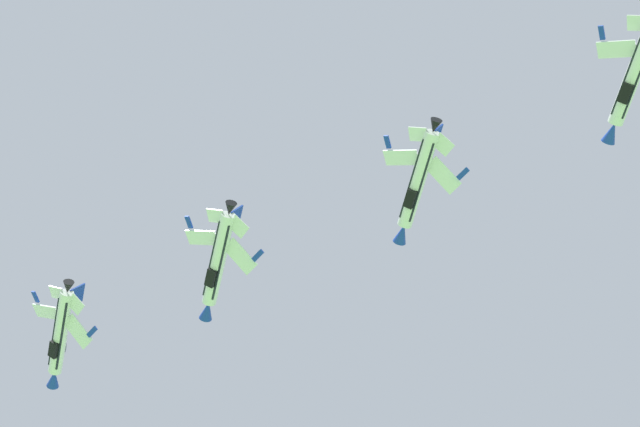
{
  "coord_description": "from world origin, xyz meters",
  "views": [
    {
      "loc": [
        1.37,
        -4.86,
        1.72
      ],
      "look_at": [
        -17.5,
        56.55,
        121.53
      ],
      "focal_mm": 66.48,
      "sensor_mm": 36.0,
      "label": 1
    }
  ],
  "objects_px": {
    "fighter_jet_left_wing": "(61,334)",
    "fighter_jet_left_outer": "(418,182)",
    "fighter_jet_right_wing": "(218,261)",
    "fighter_jet_right_outer": "(633,75)"
  },
  "relations": [
    {
      "from": "fighter_jet_left_wing",
      "to": "fighter_jet_left_outer",
      "type": "height_order",
      "value": "fighter_jet_left_wing"
    },
    {
      "from": "fighter_jet_left_outer",
      "to": "fighter_jet_right_outer",
      "type": "bearing_deg",
      "value": -44.04
    },
    {
      "from": "fighter_jet_left_wing",
      "to": "fighter_jet_left_outer",
      "type": "distance_m",
      "value": 48.73
    },
    {
      "from": "fighter_jet_right_wing",
      "to": "fighter_jet_left_wing",
      "type": "bearing_deg",
      "value": 134.09
    },
    {
      "from": "fighter_jet_left_wing",
      "to": "fighter_jet_right_wing",
      "type": "bearing_deg",
      "value": -45.91
    },
    {
      "from": "fighter_jet_left_wing",
      "to": "fighter_jet_right_outer",
      "type": "height_order",
      "value": "fighter_jet_left_wing"
    },
    {
      "from": "fighter_jet_right_wing",
      "to": "fighter_jet_left_outer",
      "type": "bearing_deg",
      "value": -35.44
    },
    {
      "from": "fighter_jet_right_wing",
      "to": "fighter_jet_right_outer",
      "type": "height_order",
      "value": "fighter_jet_right_outer"
    },
    {
      "from": "fighter_jet_left_wing",
      "to": "fighter_jet_right_wing",
      "type": "height_order",
      "value": "fighter_jet_left_wing"
    },
    {
      "from": "fighter_jet_left_wing",
      "to": "fighter_jet_left_outer",
      "type": "relative_size",
      "value": 1.0
    }
  ]
}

